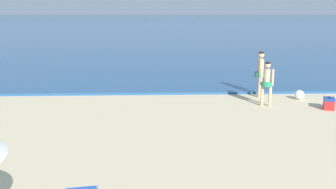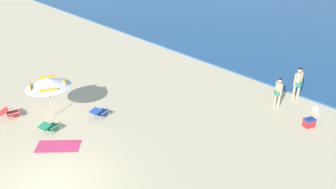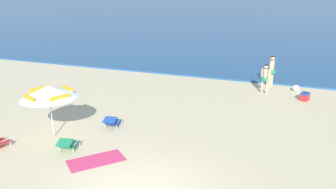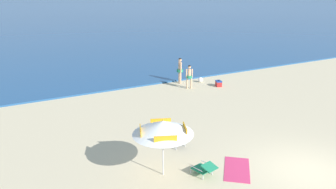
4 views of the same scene
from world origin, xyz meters
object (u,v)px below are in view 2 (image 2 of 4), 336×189
at_px(lounge_chair_under_umbrella, 99,112).
at_px(person_standing_near_shore, 298,81).
at_px(person_standing_beside, 279,91).
at_px(cooler_box, 309,123).
at_px(beach_umbrella_striped_main, 48,82).
at_px(lounge_chair_facing_sea, 10,112).
at_px(beach_ball, 316,109).
at_px(lounge_chair_beside_umbrella, 49,127).
at_px(beach_towel, 58,146).

relative_size(lounge_chair_under_umbrella, person_standing_near_shore, 0.52).
distance_m(person_standing_beside, cooler_box, 2.23).
relative_size(beach_umbrella_striped_main, lounge_chair_facing_sea, 3.02).
xyz_separation_m(lounge_chair_under_umbrella, person_standing_near_shore, (5.37, 8.64, 0.76)).
bearing_deg(beach_umbrella_striped_main, lounge_chair_under_umbrella, 45.47).
bearing_deg(person_standing_near_shore, lounge_chair_under_umbrella, -121.84).
height_order(beach_umbrella_striped_main, beach_ball, beach_umbrella_striped_main).
relative_size(person_standing_near_shore, cooler_box, 3.08).
distance_m(lounge_chair_under_umbrella, lounge_chair_facing_sea, 4.26).
relative_size(lounge_chair_facing_sea, person_standing_near_shore, 0.55).
distance_m(lounge_chair_beside_umbrella, person_standing_beside, 11.04).
distance_m(beach_umbrella_striped_main, person_standing_beside, 11.11).
bearing_deg(person_standing_beside, lounge_chair_beside_umbrella, -120.18).
xyz_separation_m(person_standing_near_shore, person_standing_beside, (-0.19, -1.50, -0.12)).
distance_m(person_standing_near_shore, beach_ball, 1.73).
height_order(person_standing_beside, cooler_box, person_standing_beside).
relative_size(cooler_box, beach_ball, 1.60).
distance_m(person_standing_beside, beach_towel, 10.71).
distance_m(lounge_chair_facing_sea, person_standing_beside, 13.08).
relative_size(beach_umbrella_striped_main, person_standing_near_shore, 1.65).
xyz_separation_m(beach_umbrella_striped_main, lounge_chair_beside_umbrella, (1.23, -0.76, -1.52)).
distance_m(lounge_chair_facing_sea, beach_towel, 3.81).
bearing_deg(lounge_chair_under_umbrella, beach_umbrella_striped_main, -134.53).
relative_size(lounge_chair_under_umbrella, lounge_chair_beside_umbrella, 0.98).
relative_size(lounge_chair_facing_sea, cooler_box, 1.68).
relative_size(person_standing_beside, cooler_box, 2.72).
relative_size(lounge_chair_beside_umbrella, beach_towel, 0.53).
bearing_deg(lounge_chair_facing_sea, beach_ball, 49.51).
height_order(person_standing_near_shore, beach_towel, person_standing_near_shore).
bearing_deg(beach_ball, person_standing_beside, -149.17).
height_order(lounge_chair_beside_umbrella, cooler_box, lounge_chair_beside_umbrella).
bearing_deg(lounge_chair_facing_sea, beach_towel, 8.10).
relative_size(person_standing_near_shore, beach_towel, 1.00).
bearing_deg(lounge_chair_under_umbrella, beach_ball, 50.10).
bearing_deg(lounge_chair_beside_umbrella, beach_umbrella_striped_main, 148.37).
height_order(lounge_chair_beside_umbrella, beach_towel, lounge_chair_beside_umbrella).
bearing_deg(cooler_box, person_standing_beside, 165.02).
xyz_separation_m(person_standing_near_shore, beach_towel, (-4.46, -11.28, -1.03)).
relative_size(lounge_chair_facing_sea, beach_ball, 2.69).
distance_m(lounge_chair_under_umbrella, beach_towel, 2.80).
relative_size(lounge_chair_beside_umbrella, person_standing_near_shore, 0.53).
bearing_deg(beach_ball, lounge_chair_under_umbrella, -129.90).
bearing_deg(cooler_box, lounge_chair_under_umbrella, -137.58).
relative_size(lounge_chair_under_umbrella, cooler_box, 1.59).
distance_m(beach_umbrella_striped_main, lounge_chair_facing_sea, 2.51).
xyz_separation_m(lounge_chair_facing_sea, cooler_box, (10.07, 9.77, -0.07)).
distance_m(lounge_chair_under_umbrella, lounge_chair_beside_umbrella, 2.41).
xyz_separation_m(lounge_chair_beside_umbrella, beach_towel, (1.27, -0.26, -0.27)).
bearing_deg(lounge_chair_under_umbrella, lounge_chair_facing_sea, -131.95).
distance_m(lounge_chair_under_umbrella, person_standing_near_shore, 10.20).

